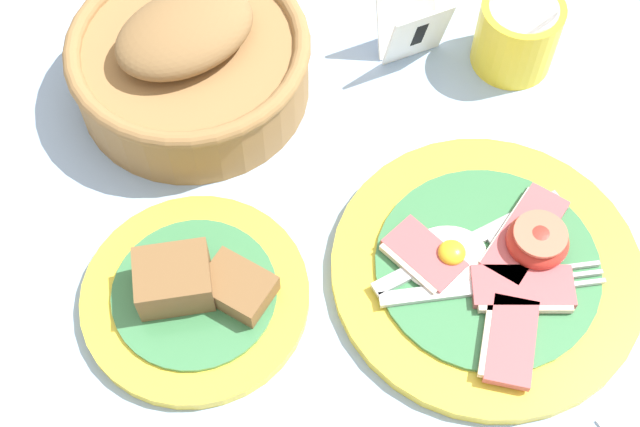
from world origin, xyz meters
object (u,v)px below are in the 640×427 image
bread_plate (195,293)px  number_card (412,27)px  bread_basket (190,60)px  breakfast_plate (490,268)px  sugar_cup (517,33)px

bread_plate → number_card: number_card is taller
bread_plate → bread_basket: bread_basket is taller
breakfast_plate → number_card: number_card is taller
breakfast_plate → bread_basket: 0.33m
breakfast_plate → bread_basket: bearing=125.7°
breakfast_plate → number_card: (0.02, 0.24, 0.03)m
bread_plate → number_card: size_ratio=2.55×
bread_plate → number_card: (0.26, 0.19, 0.02)m
breakfast_plate → bread_basket: (-0.19, 0.26, 0.03)m
breakfast_plate → sugar_cup: 0.24m
breakfast_plate → number_card: 0.25m
number_card → bread_basket: bearing=168.9°
sugar_cup → bread_basket: 0.30m
bread_plate → breakfast_plate: bearing=-11.7°
sugar_cup → number_card: size_ratio=1.06×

